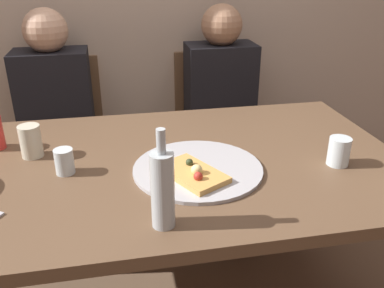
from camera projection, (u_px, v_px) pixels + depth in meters
The scene contains 11 objects.
dining_table at pixel (163, 179), 1.44m from camera, with size 1.67×0.97×0.75m.
pizza_tray at pixel (198, 169), 1.34m from camera, with size 0.42×0.42×0.01m, color #ADADB2.
pizza_slice_last at pixel (193, 173), 1.28m from camera, with size 0.22×0.26×0.05m.
wine_bottle at pixel (163, 189), 1.03m from camera, with size 0.06×0.06×0.27m.
tumbler_near at pixel (31, 141), 1.42m from camera, with size 0.07×0.07×0.11m, color beige.
tumbler_far at pixel (339, 151), 1.37m from camera, with size 0.07×0.07×0.10m, color silver.
wine_glass at pixel (64, 161), 1.31m from camera, with size 0.06×0.06×0.08m, color silver.
chair_left at pixel (62, 133), 2.22m from camera, with size 0.44×0.44×0.90m.
chair_right at pixel (216, 122), 2.36m from camera, with size 0.44×0.44×0.90m.
guest_in_sweater at pixel (56, 121), 2.03m from camera, with size 0.36×0.56×1.17m.
guest_in_beanie at pixel (224, 110), 2.18m from camera, with size 0.36×0.56×1.17m.
Camera 1 is at (-0.14, -1.25, 1.39)m, focal length 38.54 mm.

